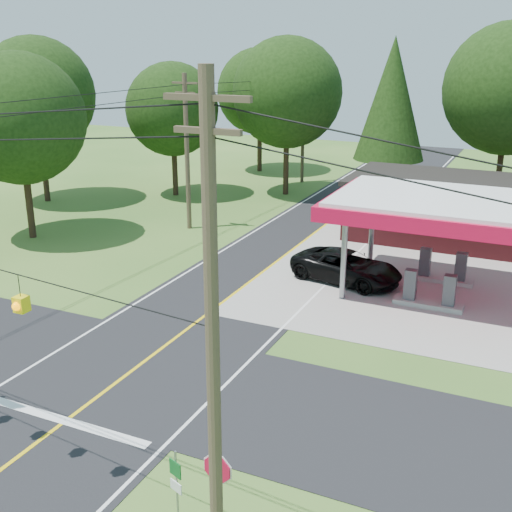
% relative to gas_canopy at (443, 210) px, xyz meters
% --- Properties ---
extents(ground, '(120.00, 120.00, 0.00)m').
position_rel_gas_canopy_xyz_m(ground, '(-9.00, -13.00, -4.27)').
color(ground, '#356122').
rests_on(ground, ground).
extents(main_highway, '(8.00, 120.00, 0.02)m').
position_rel_gas_canopy_xyz_m(main_highway, '(-9.00, -13.00, -4.26)').
color(main_highway, black).
rests_on(main_highway, ground).
extents(cross_road, '(70.00, 7.00, 0.02)m').
position_rel_gas_canopy_xyz_m(cross_road, '(-9.00, -13.00, -4.25)').
color(cross_road, black).
rests_on(cross_road, ground).
extents(lane_center_yellow, '(0.15, 110.00, 0.00)m').
position_rel_gas_canopy_xyz_m(lane_center_yellow, '(-9.00, -13.00, -4.24)').
color(lane_center_yellow, yellow).
rests_on(lane_center_yellow, main_highway).
extents(gas_canopy, '(10.60, 7.40, 4.88)m').
position_rel_gas_canopy_xyz_m(gas_canopy, '(0.00, 0.00, 0.00)').
color(gas_canopy, gray).
rests_on(gas_canopy, ground).
extents(convenience_store, '(16.40, 7.55, 3.80)m').
position_rel_gas_canopy_xyz_m(convenience_store, '(1.00, 9.98, -2.35)').
color(convenience_store, '#5A191E').
rests_on(convenience_store, ground).
extents(utility_pole_near_right, '(1.80, 0.30, 11.50)m').
position_rel_gas_canopy_xyz_m(utility_pole_near_right, '(-1.50, -20.00, 1.69)').
color(utility_pole_near_right, '#473828').
rests_on(utility_pole_near_right, ground).
extents(utility_pole_far_left, '(1.80, 0.30, 10.00)m').
position_rel_gas_canopy_xyz_m(utility_pole_far_left, '(-17.00, 5.00, 0.93)').
color(utility_pole_far_left, '#473828').
rests_on(utility_pole_far_left, ground).
extents(utility_pole_north, '(0.30, 0.30, 9.50)m').
position_rel_gas_canopy_xyz_m(utility_pole_north, '(-15.50, 22.00, 0.48)').
color(utility_pole_north, '#473828').
rests_on(utility_pole_north, ground).
extents(treeline_backdrop, '(70.27, 51.59, 13.30)m').
position_rel_gas_canopy_xyz_m(treeline_backdrop, '(-8.18, 11.01, 3.22)').
color(treeline_backdrop, '#332316').
rests_on(treeline_backdrop, ground).
extents(suv_car, '(6.82, 6.82, 1.60)m').
position_rel_gas_canopy_xyz_m(suv_car, '(-4.50, -0.25, -3.47)').
color(suv_car, black).
rests_on(suv_car, ground).
extents(octagonal_stop_sign, '(0.85, 0.12, 2.45)m').
position_rel_gas_canopy_xyz_m(octagonal_stop_sign, '(-2.00, -19.01, -2.44)').
color(octagonal_stop_sign, gray).
rests_on(octagonal_stop_sign, ground).
extents(route_sign_post, '(0.42, 0.18, 2.15)m').
position_rel_gas_canopy_xyz_m(route_sign_post, '(-3.20, -19.02, -2.99)').
color(route_sign_post, gray).
rests_on(route_sign_post, ground).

